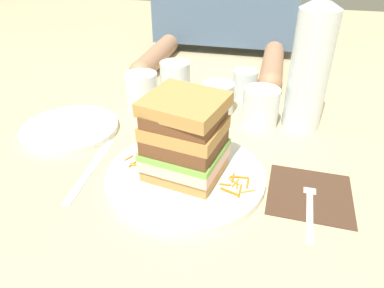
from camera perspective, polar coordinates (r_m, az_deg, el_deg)
ground_plane at (r=0.64m, az=-0.56°, el=-4.40°), size 3.00×3.00×0.00m
main_plate at (r=0.61m, az=-0.65°, el=-5.17°), size 0.27×0.27×0.01m
sandwich at (r=0.57m, az=-0.72°, el=0.89°), size 0.14×0.13×0.14m
carrot_shred_0 at (r=0.65m, az=-8.60°, el=-2.40°), size 0.02×0.02×0.00m
carrot_shred_1 at (r=0.65m, az=-10.10°, el=-2.21°), size 0.01×0.02×0.00m
carrot_shred_2 at (r=0.63m, az=-8.54°, el=-3.26°), size 0.03×0.01×0.00m
carrot_shred_3 at (r=0.63m, az=-8.76°, el=-3.57°), size 0.03×0.01×0.00m
carrot_shred_4 at (r=0.64m, az=-7.01°, el=-2.70°), size 0.01×0.02×0.00m
carrot_shred_5 at (r=0.64m, az=-9.21°, el=-2.98°), size 0.01×0.03×0.00m
carrot_shred_6 at (r=0.66m, az=-6.68°, el=-1.71°), size 0.02×0.01×0.00m
carrot_shred_7 at (r=0.66m, az=-8.42°, el=-1.75°), size 0.02×0.01×0.00m
carrot_shred_8 at (r=0.65m, az=-8.27°, el=-1.94°), size 0.01×0.02×0.00m
carrot_shred_9 at (r=0.59m, az=6.99°, el=-6.22°), size 0.01×0.02×0.00m
carrot_shred_10 at (r=0.58m, az=5.37°, el=-6.51°), size 0.02×0.00×0.00m
carrot_shred_11 at (r=0.59m, az=6.74°, el=-6.00°), size 0.02×0.02×0.00m
carrot_shred_12 at (r=0.57m, az=6.12°, el=-7.66°), size 0.03×0.02×0.00m
carrot_shred_13 at (r=0.60m, az=6.60°, el=-5.41°), size 0.00×0.02×0.00m
carrot_shred_14 at (r=0.59m, az=7.23°, el=-6.45°), size 0.01×0.02×0.00m
carrot_shred_15 at (r=0.59m, az=8.94°, el=-6.26°), size 0.00×0.02×0.00m
carrot_shred_16 at (r=0.57m, az=7.72°, el=-7.45°), size 0.00×0.03×0.00m
carrot_shred_17 at (r=0.58m, az=8.91°, el=-7.52°), size 0.02×0.01×0.00m
carrot_shred_18 at (r=0.60m, az=7.58°, el=-5.30°), size 0.03×0.01×0.00m
napkin_dark at (r=0.62m, az=18.39°, el=-7.59°), size 0.14×0.14×0.00m
fork at (r=0.60m, az=18.44°, el=-8.70°), size 0.02×0.17×0.00m
knife at (r=0.66m, az=-16.12°, el=-4.05°), size 0.03×0.20×0.00m
juice_glass at (r=0.78m, az=10.91°, el=5.40°), size 0.08×0.08×0.08m
water_bottle at (r=0.76m, az=18.49°, el=11.93°), size 0.08×0.08×0.30m
empty_tumbler_0 at (r=0.85m, az=-8.03°, el=8.46°), size 0.07×0.07×0.09m
empty_tumbler_1 at (r=0.90m, az=-2.70°, el=10.26°), size 0.07×0.07×0.09m
empty_tumbler_2 at (r=0.90m, az=8.45°, el=9.44°), size 0.06×0.06×0.07m
empty_tumbler_3 at (r=0.82m, az=4.11°, el=7.38°), size 0.07×0.07×0.07m
side_plate at (r=0.80m, az=-18.99°, el=2.37°), size 0.20×0.20×0.01m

